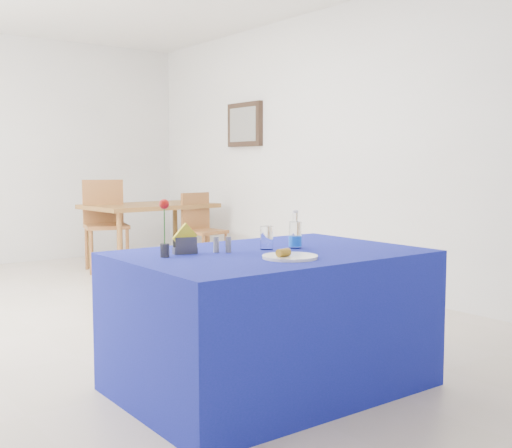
# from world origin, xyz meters

# --- Properties ---
(floor) EXTENTS (7.00, 7.00, 0.00)m
(floor) POSITION_xyz_m (0.00, 0.00, 0.00)
(floor) COLOR beige
(floor) RESTS_ON ground
(room_shell) EXTENTS (7.00, 7.00, 7.00)m
(room_shell) POSITION_xyz_m (0.00, 0.00, 1.75)
(room_shell) COLOR silver
(room_shell) RESTS_ON ground
(picture_frame) EXTENTS (0.06, 0.64, 0.52)m
(picture_frame) POSITION_xyz_m (2.47, 1.60, 1.70)
(picture_frame) COLOR black
(picture_frame) RESTS_ON room_shell
(picture_art) EXTENTS (0.02, 0.52, 0.40)m
(picture_art) POSITION_xyz_m (2.44, 1.60, 1.70)
(picture_art) COLOR #998C66
(picture_art) RESTS_ON room_shell
(plate) EXTENTS (0.28, 0.28, 0.01)m
(plate) POSITION_xyz_m (0.03, -2.20, 0.77)
(plate) COLOR silver
(plate) RESTS_ON blue_table
(drinking_glass) EXTENTS (0.07, 0.07, 0.13)m
(drinking_glass) POSITION_xyz_m (0.14, -1.86, 0.82)
(drinking_glass) COLOR white
(drinking_glass) RESTS_ON blue_table
(salt_shaker) EXTENTS (0.03, 0.03, 0.08)m
(salt_shaker) POSITION_xyz_m (-0.15, -1.79, 0.80)
(salt_shaker) COLOR slate
(salt_shaker) RESTS_ON blue_table
(pepper_shaker) EXTENTS (0.03, 0.03, 0.08)m
(pepper_shaker) POSITION_xyz_m (-0.10, -1.83, 0.80)
(pepper_shaker) COLOR slate
(pepper_shaker) RESTS_ON blue_table
(blue_table) EXTENTS (1.60, 1.10, 0.76)m
(blue_table) POSITION_xyz_m (0.11, -1.94, 0.38)
(blue_table) COLOR navy
(blue_table) RESTS_ON floor
(water_bottle) EXTENTS (0.07, 0.07, 0.21)m
(water_bottle) POSITION_xyz_m (0.30, -1.91, 0.83)
(water_bottle) COLOR white
(water_bottle) RESTS_ON blue_table
(napkin_holder) EXTENTS (0.15, 0.08, 0.16)m
(napkin_holder) POSITION_xyz_m (-0.31, -1.74, 0.81)
(napkin_holder) COLOR #36373B
(napkin_holder) RESTS_ON blue_table
(rose_vase) EXTENTS (0.05, 0.05, 0.30)m
(rose_vase) POSITION_xyz_m (-0.46, -1.79, 0.91)
(rose_vase) COLOR #242429
(rose_vase) RESTS_ON blue_table
(oak_table) EXTENTS (1.52, 1.04, 0.76)m
(oak_table) POSITION_xyz_m (1.52, 2.24, 0.68)
(oak_table) COLOR brown
(oak_table) RESTS_ON floor
(chair_bg_left) EXTENTS (0.57, 0.57, 1.05)m
(chair_bg_left) POSITION_xyz_m (0.99, 2.33, 0.61)
(chair_bg_left) COLOR #97592C
(chair_bg_left) RESTS_ON floor
(chair_bg_right) EXTENTS (0.45, 0.45, 0.89)m
(chair_bg_right) POSITION_xyz_m (1.94, 1.75, 0.52)
(chair_bg_right) COLOR #97592C
(chair_bg_right) RESTS_ON floor
(banana_pieces) EXTENTS (0.08, 0.05, 0.04)m
(banana_pieces) POSITION_xyz_m (-0.03, -2.21, 0.80)
(banana_pieces) COLOR gold
(banana_pieces) RESTS_ON plate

